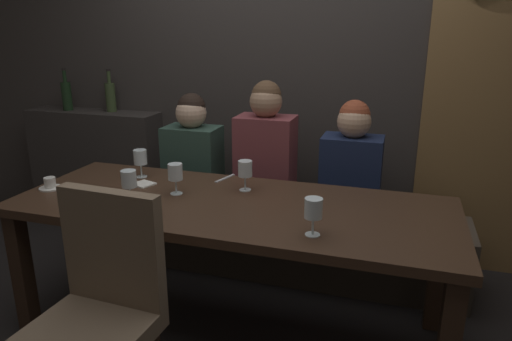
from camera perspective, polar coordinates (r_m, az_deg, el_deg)
ground at (r=2.68m, az=-2.86°, el=-18.83°), size 9.00×9.00×0.00m
back_wall_tiled at (r=3.34m, az=4.28°, el=15.77°), size 6.00×0.12×3.00m
arched_door at (r=3.24m, az=28.31°, el=11.41°), size 0.90×0.05×2.55m
back_counter at (r=4.01m, az=-18.82°, el=0.22°), size 1.10×0.28×0.95m
dining_table at (r=2.36m, az=-3.09°, el=-5.90°), size 2.20×0.84×0.74m
banquette_bench at (r=3.14m, az=1.54°, el=-8.28°), size 2.50×0.44×0.45m
chair_near_side at (r=1.96m, az=-18.71°, el=-15.03°), size 0.46×0.46×0.98m
diner_redhead at (r=3.11m, az=-7.78°, el=2.34°), size 0.36×0.24×0.73m
diner_bearded at (r=2.93m, az=1.19°, el=2.54°), size 0.36×0.24×0.82m
diner_far_end at (r=2.87m, az=11.64°, el=0.89°), size 0.36×0.24×0.72m
wine_bottle_dark_red at (r=4.00m, az=-22.23°, el=8.59°), size 0.08×0.08×0.33m
wine_bottle_pale_label at (r=3.81m, az=-17.43°, el=8.71°), size 0.08×0.08×0.33m
wine_glass_end_right at (r=2.38m, az=-15.34°, el=-1.10°), size 0.08×0.08×0.16m
wine_glass_near_left at (r=2.76m, az=-14.02°, el=1.52°), size 0.08×0.08×0.16m
wine_glass_end_left at (r=2.44m, az=-9.88°, el=-0.27°), size 0.08×0.08×0.16m
wine_glass_far_right at (r=1.94m, az=7.07°, el=-4.74°), size 0.08×0.08×0.16m
wine_glass_near_right at (r=2.46m, az=-1.34°, el=0.13°), size 0.08×0.08×0.16m
espresso_cup at (r=2.75m, az=-23.96°, el=-1.54°), size 0.12×0.12×0.06m
fork_on_table at (r=2.69m, az=-3.84°, el=-0.97°), size 0.06×0.17×0.01m
folded_napkin at (r=2.65m, az=-13.65°, el=-1.62°), size 0.14×0.13×0.01m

